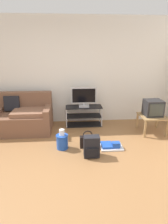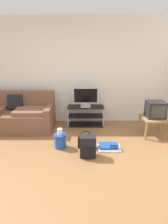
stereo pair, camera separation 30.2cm
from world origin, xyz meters
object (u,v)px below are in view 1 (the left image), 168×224
object	(u,v)px
flat_tv	(84,97)
handbag	(88,141)
crt_tv	(153,108)
tv_stand	(84,116)
side_table	(152,118)
couch	(8,118)
backpack	(92,147)
floor_tray	(111,146)
cleaning_bucket	(62,141)

from	to	relation	value
flat_tv	handbag	distance (m)	1.34
crt_tv	handbag	distance (m)	1.78
tv_stand	side_table	bearing A→B (deg)	-20.30
couch	crt_tv	size ratio (longest dim) A/B	5.22
tv_stand	couch	bearing A→B (deg)	-172.78
backpack	tv_stand	bearing A→B (deg)	98.11
handbag	crt_tv	bearing A→B (deg)	21.79
side_table	handbag	bearing A→B (deg)	-158.71
crt_tv	side_table	bearing A→B (deg)	-90.00
tv_stand	handbag	bearing A→B (deg)	-90.51
floor_tray	side_table	bearing A→B (deg)	31.51
floor_tray	crt_tv	bearing A→B (deg)	32.10
couch	handbag	world-z (taller)	couch
side_table	handbag	distance (m)	1.72
couch	flat_tv	bearing A→B (deg)	6.54
couch	side_table	bearing A→B (deg)	-5.85
backpack	handbag	bearing A→B (deg)	103.55
couch	cleaning_bucket	size ratio (longest dim) A/B	5.02
couch	tv_stand	size ratio (longest dim) A/B	2.22
crt_tv	handbag	bearing A→B (deg)	-158.21
couch	tv_stand	xyz separation A→B (m)	(1.84, 0.23, -0.08)
backpack	handbag	size ratio (longest dim) A/B	1.11
floor_tray	cleaning_bucket	bearing A→B (deg)	176.68
crt_tv	backpack	size ratio (longest dim) A/B	0.97
backpack	cleaning_bucket	size ratio (longest dim) A/B	0.99
flat_tv	side_table	distance (m)	1.72
side_table	crt_tv	size ratio (longest dim) A/B	1.45
couch	side_table	world-z (taller)	couch
tv_stand	side_table	distance (m)	1.69
tv_stand	cleaning_bucket	bearing A→B (deg)	-113.35
flat_tv	backpack	distance (m)	1.63
couch	handbag	distance (m)	2.08
flat_tv	floor_tray	world-z (taller)	flat_tv
crt_tv	couch	bearing A→B (deg)	174.42
cleaning_bucket	floor_tray	size ratio (longest dim) A/B	0.91
crt_tv	floor_tray	distance (m)	1.43
floor_tray	flat_tv	bearing A→B (deg)	110.40
side_table	crt_tv	distance (m)	0.24
flat_tv	tv_stand	bearing A→B (deg)	90.00
flat_tv	side_table	xyz separation A→B (m)	(1.58, -0.56, -0.39)
flat_tv	cleaning_bucket	world-z (taller)	flat_tv
flat_tv	backpack	xyz separation A→B (m)	(0.03, -1.53, -0.56)
side_table	flat_tv	bearing A→B (deg)	160.42
backpack	handbag	xyz separation A→B (m)	(-0.04, 0.35, -0.07)
handbag	cleaning_bucket	world-z (taller)	cleaning_bucket
crt_tv	backpack	xyz separation A→B (m)	(-1.55, -0.98, -0.41)
tv_stand	flat_tv	world-z (taller)	flat_tv
couch	backpack	world-z (taller)	couch
side_table	cleaning_bucket	world-z (taller)	side_table
backpack	cleaning_bucket	bearing A→B (deg)	155.34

